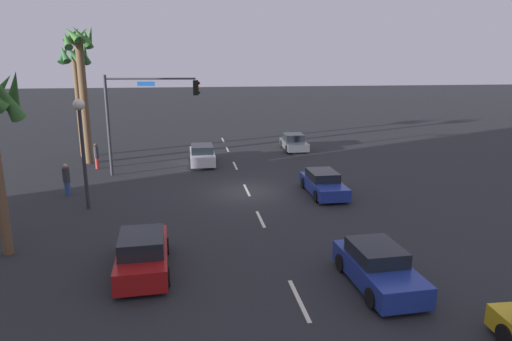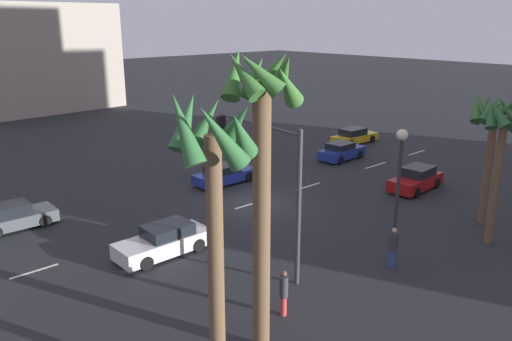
% 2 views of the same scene
% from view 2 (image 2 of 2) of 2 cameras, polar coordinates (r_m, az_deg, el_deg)
% --- Properties ---
extents(ground_plane, '(220.00, 220.00, 0.00)m').
position_cam_2_polar(ground_plane, '(30.66, -0.20, -3.66)').
color(ground_plane, '#232628').
extents(lane_stripe_0, '(2.37, 0.14, 0.01)m').
position_cam_2_polar(lane_stripe_0, '(44.21, 17.49, 1.92)').
color(lane_stripe_0, silver).
rests_on(lane_stripe_0, ground_plane).
extents(lane_stripe_1, '(2.59, 0.14, 0.01)m').
position_cam_2_polar(lane_stripe_1, '(39.53, 13.21, 0.57)').
color(lane_stripe_1, silver).
rests_on(lane_stripe_1, ground_plane).
extents(lane_stripe_2, '(2.30, 0.14, 0.01)m').
position_cam_2_polar(lane_stripe_2, '(33.84, 5.82, -1.77)').
color(lane_stripe_2, silver).
rests_on(lane_stripe_2, ground_plane).
extents(lane_stripe_3, '(2.48, 0.14, 0.01)m').
position_cam_2_polar(lane_stripe_3, '(30.51, -0.54, -3.75)').
color(lane_stripe_3, silver).
rests_on(lane_stripe_3, ground_plane).
extents(lane_stripe_4, '(2.54, 0.14, 0.01)m').
position_cam_2_polar(lane_stripe_4, '(27.02, -10.80, -6.83)').
color(lane_stripe_4, silver).
rests_on(lane_stripe_4, ground_plane).
extents(lane_stripe_5, '(2.10, 0.14, 0.01)m').
position_cam_2_polar(lane_stripe_5, '(24.74, -23.47, -10.27)').
color(lane_stripe_5, silver).
rests_on(lane_stripe_5, ground_plane).
extents(car_0, '(4.32, 2.00, 1.49)m').
position_cam_2_polar(car_0, '(34.48, 17.43, -0.94)').
color(car_0, maroon).
rests_on(car_0, ground_plane).
extents(car_1, '(4.51, 1.88, 1.43)m').
position_cam_2_polar(car_1, '(24.42, -10.19, -7.73)').
color(car_1, silver).
rests_on(car_1, ground_plane).
extents(car_2, '(3.99, 1.97, 1.34)m').
position_cam_2_polar(car_2, '(29.78, -25.34, -4.69)').
color(car_2, '#474C51').
rests_on(car_2, ground_plane).
extents(car_3, '(4.66, 1.93, 1.37)m').
position_cam_2_polar(car_3, '(46.10, 10.90, 3.77)').
color(car_3, gold).
rests_on(car_3, ground_plane).
extents(car_4, '(4.38, 1.83, 1.29)m').
position_cam_2_polar(car_4, '(34.23, -3.52, -0.45)').
color(car_4, navy).
rests_on(car_4, ground_plane).
extents(car_5, '(4.12, 1.96, 1.37)m').
position_cam_2_polar(car_5, '(40.56, 9.51, 2.11)').
color(car_5, navy).
rests_on(car_5, ground_plane).
extents(traffic_signal, '(0.89, 6.07, 6.55)m').
position_cam_2_polar(traffic_signal, '(21.64, 1.37, 0.16)').
color(traffic_signal, '#38383D').
rests_on(traffic_signal, ground_plane).
extents(streetlamp, '(0.56, 0.56, 5.60)m').
position_cam_2_polar(streetlamp, '(25.53, 15.76, 0.88)').
color(streetlamp, '#2D2D33').
rests_on(streetlamp, ground_plane).
extents(pedestrian_0, '(0.53, 0.53, 1.82)m').
position_cam_2_polar(pedestrian_0, '(23.62, 15.05, -8.15)').
color(pedestrian_0, '#2D478C').
rests_on(pedestrian_0, ground_plane).
extents(pedestrian_1, '(0.35, 0.35, 1.82)m').
position_cam_2_polar(pedestrian_1, '(19.31, 3.11, -13.35)').
color(pedestrian_1, '#BF3833').
rests_on(pedestrian_1, ground_plane).
extents(palm_tree_0, '(2.34, 2.58, 9.05)m').
position_cam_2_polar(palm_tree_0, '(12.96, -4.81, -1.31)').
color(palm_tree_0, brown).
rests_on(palm_tree_0, ground_plane).
extents(palm_tree_1, '(2.46, 2.57, 9.94)m').
position_cam_2_polar(palm_tree_1, '(15.17, 0.62, 2.59)').
color(palm_tree_1, brown).
rests_on(palm_tree_1, ground_plane).
extents(palm_tree_2, '(2.53, 2.45, 7.25)m').
position_cam_2_polar(palm_tree_2, '(26.35, 25.80, 4.04)').
color(palm_tree_2, brown).
rests_on(palm_tree_2, ground_plane).
extents(palm_tree_3, '(2.52, 2.72, 7.21)m').
position_cam_2_polar(palm_tree_3, '(28.98, 24.84, 4.96)').
color(palm_tree_3, brown).
rests_on(palm_tree_3, ground_plane).
extents(building_1, '(19.78, 16.78, 12.37)m').
position_cam_2_polar(building_1, '(69.68, -24.73, 11.46)').
color(building_1, '#9E9384').
rests_on(building_1, ground_plane).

